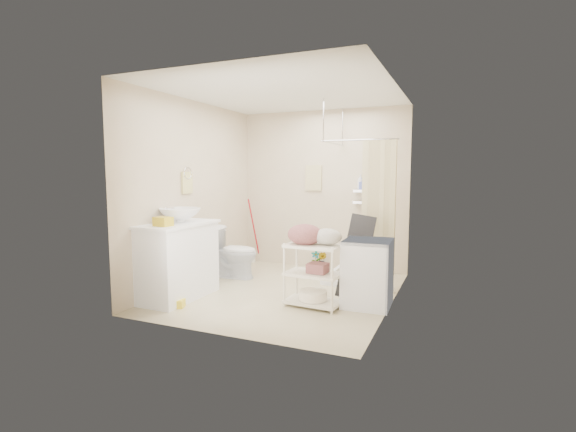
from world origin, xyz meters
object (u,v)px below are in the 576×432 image
toilet (233,252)px  washing_machine (368,273)px  laundry_rack (313,269)px  vanity (177,260)px

toilet → washing_machine: bearing=-108.1°
laundry_rack → washing_machine: bearing=29.4°
toilet → washing_machine: washing_machine is taller
washing_machine → laundry_rack: (-0.59, -0.27, 0.05)m
toilet → vanity: bearing=170.6°
vanity → toilet: (0.12, 1.18, -0.09)m
washing_machine → laundry_rack: laundry_rack is taller
washing_machine → toilet: bearing=163.6°
vanity → toilet: 1.19m
toilet → laundry_rack: size_ratio=0.87×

